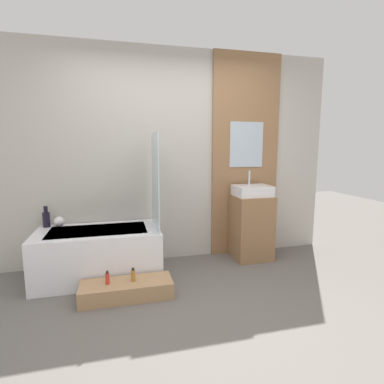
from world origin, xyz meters
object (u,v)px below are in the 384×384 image
at_px(bottle_soap_primary, 107,278).
at_px(bottle_soap_secondary, 133,275).
at_px(vase_round_light, 59,222).
at_px(sink, 252,191).
at_px(bathtub, 99,253).
at_px(vase_tall_dark, 46,219).
at_px(wooden_step_bench, 127,289).

xyz_separation_m(bottle_soap_primary, bottle_soap_secondary, (0.24, 0.00, 0.00)).
bearing_deg(vase_round_light, sink, -3.16).
relative_size(sink, bottle_soap_primary, 3.51).
bearing_deg(bathtub, sink, 3.75).
bearing_deg(bottle_soap_primary, bottle_soap_secondary, 0.00).
distance_m(bathtub, vase_round_light, 0.59).
xyz_separation_m(sink, bottle_soap_primary, (-1.77, -0.66, -0.67)).
relative_size(sink, vase_tall_dark, 1.87).
distance_m(bathtub, bottle_soap_primary, 0.55).
relative_size(bathtub, wooden_step_bench, 1.51).
bearing_deg(vase_round_light, wooden_step_bench, -48.49).
relative_size(wooden_step_bench, vase_tall_dark, 3.66).
xyz_separation_m(sink, bottle_soap_secondary, (-1.53, -0.66, -0.66)).
height_order(wooden_step_bench, bottle_soap_secondary, bottle_soap_secondary).
bearing_deg(wooden_step_bench, sink, 22.63).
xyz_separation_m(vase_tall_dark, vase_round_light, (0.14, -0.02, -0.04)).
bearing_deg(bathtub, bottle_soap_primary, -79.83).
bearing_deg(sink, wooden_step_bench, -157.37).
height_order(sink, vase_tall_dark, sink).
bearing_deg(sink, bottle_soap_primary, -159.39).
bearing_deg(bottle_soap_secondary, vase_round_light, 134.04).
xyz_separation_m(wooden_step_bench, bottle_soap_primary, (-0.17, 0.00, 0.13)).
height_order(bathtub, wooden_step_bench, bathtub).
height_order(vase_tall_dark, bottle_soap_secondary, vase_tall_dark).
distance_m(wooden_step_bench, bottle_soap_primary, 0.22).
height_order(sink, bottle_soap_secondary, sink).
relative_size(bathtub, bottle_soap_secondary, 9.97).
height_order(vase_round_light, bottle_soap_primary, vase_round_light).
height_order(bathtub, vase_round_light, vase_round_light).
bearing_deg(wooden_step_bench, bottle_soap_primary, 180.00).
height_order(wooden_step_bench, sink, sink).
distance_m(sink, vase_tall_dark, 2.45).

